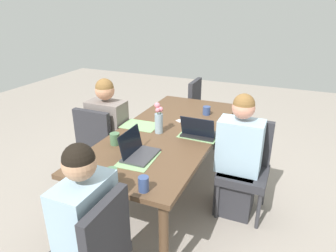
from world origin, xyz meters
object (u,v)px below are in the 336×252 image
object	(u,v)px
laptop_head_right_left_near	(138,151)
coffee_mug_near_left	(112,175)
dining_table	(168,138)
person_head_right_left_near	(89,238)
coffee_mug_centre_right	(207,111)
coffee_mug_centre_left	(144,184)
chair_head_right_left_near	(93,252)
flower_vase	(159,120)
chair_near_left_mid	(100,142)
person_near_left_mid	(109,138)
phone_black	(200,124)
person_far_left_far	(238,163)
laptop_far_left_far	(199,132)
chair_far_left_far	(246,163)
chair_head_left_right_near	(202,109)
phone_silver	(183,120)
coffee_mug_near_right	(115,139)

from	to	relation	value
laptop_head_right_left_near	coffee_mug_near_left	world-z (taller)	laptop_head_right_left_near
dining_table	person_head_right_left_near	xyz separation A→B (m)	(1.32, 0.01, -0.15)
dining_table	coffee_mug_centre_right	distance (m)	0.64
coffee_mug_centre_left	chair_head_right_left_near	bearing A→B (deg)	-22.78
dining_table	flower_vase	distance (m)	0.23
dining_table	chair_near_left_mid	world-z (taller)	chair_near_left_mid
person_near_left_mid	phone_black	bearing A→B (deg)	105.13
coffee_mug_centre_left	coffee_mug_centre_right	world-z (taller)	coffee_mug_centre_left
flower_vase	coffee_mug_near_left	xyz separation A→B (m)	(0.90, 0.05, -0.09)
coffee_mug_centre_left	dining_table	bearing A→B (deg)	-166.00
person_head_right_left_near	coffee_mug_near_left	xyz separation A→B (m)	(-0.34, -0.03, 0.27)
person_far_left_far	laptop_far_left_far	distance (m)	0.46
coffee_mug_centre_right	laptop_far_left_far	bearing A→B (deg)	9.61
coffee_mug_centre_left	phone_black	world-z (taller)	coffee_mug_centre_left
person_far_left_far	phone_black	distance (m)	0.57
person_head_right_left_near	chair_far_left_far	distance (m)	1.61
chair_head_right_left_near	flower_vase	size ratio (longest dim) A/B	3.00
chair_head_left_right_near	chair_head_right_left_near	bearing A→B (deg)	3.50
person_head_right_left_near	phone_silver	world-z (taller)	person_head_right_left_near
laptop_far_left_far	laptop_head_right_left_near	xyz separation A→B (m)	(0.57, -0.34, 0.00)
chair_near_left_mid	coffee_mug_centre_right	xyz separation A→B (m)	(-0.64, 1.00, 0.30)
dining_table	chair_far_left_far	distance (m)	0.78
flower_vase	chair_near_left_mid	bearing A→B (deg)	-91.67
chair_far_left_far	laptop_far_left_far	bearing A→B (deg)	-74.76
dining_table	flower_vase	xyz separation A→B (m)	(0.08, -0.06, 0.21)
chair_far_left_far	coffee_mug_near_left	size ratio (longest dim) A/B	9.42
coffee_mug_near_left	laptop_head_right_left_near	bearing A→B (deg)	-178.86
dining_table	phone_black	distance (m)	0.38
person_head_right_left_near	laptop_head_right_left_near	xyz separation A→B (m)	(-0.74, -0.03, 0.27)
person_head_right_left_near	coffee_mug_centre_left	xyz separation A→B (m)	(-0.32, 0.24, 0.27)
flower_vase	phone_black	bearing A→B (deg)	139.51
person_head_right_left_near	coffee_mug_near_right	world-z (taller)	person_head_right_left_near
coffee_mug_centre_left	coffee_mug_centre_right	size ratio (longest dim) A/B	1.13
laptop_head_right_left_near	phone_silver	world-z (taller)	laptop_head_right_left_near
coffee_mug_near_right	phone_black	xyz separation A→B (m)	(-0.74, 0.55, -0.05)
dining_table	person_head_right_left_near	distance (m)	1.32
coffee_mug_near_right	laptop_head_right_left_near	bearing A→B (deg)	67.97
chair_head_right_left_near	person_far_left_far	world-z (taller)	person_far_left_far
laptop_head_right_left_near	phone_black	distance (m)	0.90
chair_head_left_right_near	coffee_mug_centre_left	xyz separation A→B (m)	(2.43, 0.33, 0.30)
chair_far_left_far	coffee_mug_near_right	bearing A→B (deg)	-61.94
chair_far_left_far	phone_black	bearing A→B (deg)	-108.15
chair_near_left_mid	laptop_far_left_far	world-z (taller)	laptop_far_left_far
coffee_mug_near_right	chair_head_left_right_near	bearing A→B (deg)	173.15
coffee_mug_centre_left	chair_head_left_right_near	bearing A→B (deg)	-172.20
laptop_head_right_left_near	phone_silver	distance (m)	0.90
person_far_left_far	coffee_mug_centre_left	world-z (taller)	person_far_left_far
person_near_left_mid	coffee_mug_centre_right	bearing A→B (deg)	121.09
chair_far_left_far	phone_silver	world-z (taller)	chair_far_left_far
chair_head_left_right_near	person_far_left_far	bearing A→B (deg)	29.18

